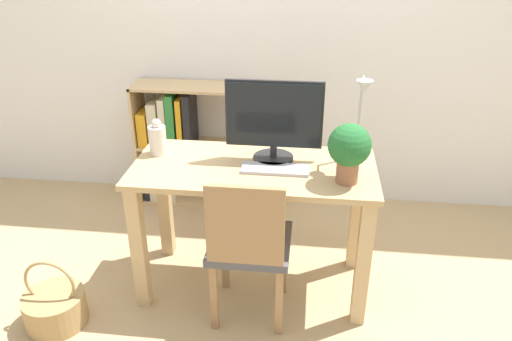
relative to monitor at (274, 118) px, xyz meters
The scene contains 11 objects.
ground_plane 0.98m from the monitor, 133.02° to the right, with size 10.00×10.00×0.00m, color tan.
wall_back 1.06m from the monitor, 95.23° to the left, with size 8.00×0.05×2.60m.
desk 0.41m from the monitor, 133.02° to the right, with size 1.25×0.59×0.75m.
monitor is the anchor object (origin of this frame).
keyboard 0.26m from the monitor, 81.21° to the right, with size 0.34×0.12×0.02m.
vase 0.63m from the monitor, behind, with size 0.09×0.09×0.20m.
desk_lamp 0.43m from the monitor, ahead, with size 0.10×0.19×0.45m.
potted_plant 0.43m from the monitor, 30.33° to the right, with size 0.20×0.20×0.29m.
chair 0.64m from the monitor, 102.64° to the right, with size 0.40×0.40×0.84m.
bookshelf 1.23m from the monitor, 131.91° to the left, with size 0.92×0.28×0.88m.
basket 1.48m from the monitor, 153.58° to the right, with size 0.31×0.31×0.38m.
Camera 1 is at (0.28, -2.27, 1.86)m, focal length 35.00 mm.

